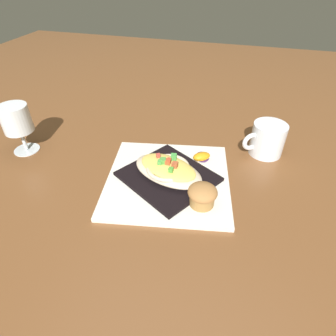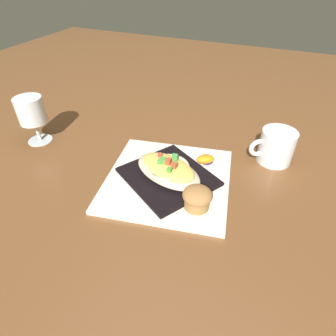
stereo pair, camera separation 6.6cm
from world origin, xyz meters
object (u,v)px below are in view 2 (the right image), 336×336
orange_garnish (206,159)px  coffee_mug (275,148)px  square_plate (168,179)px  gratin_dish (168,169)px  stemmed_glass (31,113)px  muffin (197,198)px

orange_garnish → coffee_mug: (-0.09, 0.16, 0.02)m
square_plate → gratin_dish: bearing=-156.6°
gratin_dish → coffee_mug: (-0.19, 0.23, 0.00)m
stemmed_glass → gratin_dish: bearing=87.1°
gratin_dish → orange_garnish: size_ratio=3.21×
gratin_dish → muffin: (0.06, 0.09, -0.00)m
muffin → coffee_mug: coffee_mug is taller
muffin → orange_garnish: (-0.16, -0.03, -0.02)m
muffin → coffee_mug: size_ratio=0.57×
muffin → gratin_dish: bearing=-124.5°
gratin_dish → stemmed_glass: 0.43m
square_plate → stemmed_glass: size_ratio=2.17×
orange_garnish → coffee_mug: bearing=119.8°
square_plate → gratin_dish: gratin_dish is taller
square_plate → muffin: (0.06, 0.09, 0.03)m
muffin → orange_garnish: bearing=-169.7°
orange_garnish → square_plate: bearing=-33.8°
stemmed_glass → orange_garnish: bearing=98.8°
square_plate → orange_garnish: bearing=146.2°
square_plate → gratin_dish: 0.03m
square_plate → stemmed_glass: bearing=-92.9°
muffin → orange_garnish: muffin is taller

